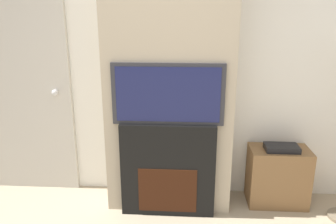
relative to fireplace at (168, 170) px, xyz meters
name	(u,v)px	position (x,y,z in m)	size (l,w,h in m)	color
wall_back	(171,53)	(0.00, 0.43, 0.94)	(6.00, 0.06, 2.70)	silver
chimney_breast	(170,56)	(0.00, 0.20, 0.94)	(1.08, 0.40, 2.70)	tan
fireplace	(168,170)	(0.00, 0.00, 0.00)	(0.80, 0.15, 0.82)	black
television	(168,94)	(0.00, 0.00, 0.67)	(0.90, 0.07, 0.50)	#2D2D33
media_stand	(278,175)	(0.99, 0.22, -0.13)	(0.53, 0.31, 0.58)	brown
entry_door	(23,87)	(-1.39, 0.37, 0.62)	(0.92, 0.09, 2.07)	#BCB7AD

